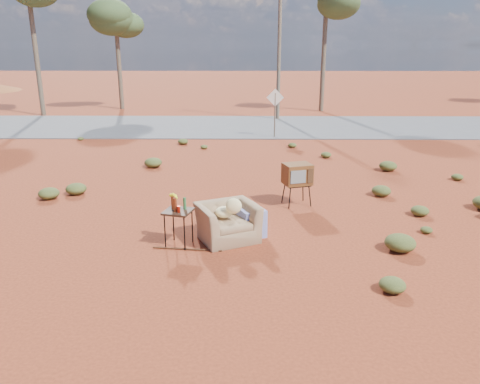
{
  "coord_description": "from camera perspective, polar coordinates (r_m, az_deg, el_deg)",
  "views": [
    {
      "loc": [
        0.18,
        -9.12,
        4.03
      ],
      "look_at": [
        0.06,
        1.13,
        0.8
      ],
      "focal_mm": 35.0,
      "sensor_mm": 36.0,
      "label": 1
    }
  ],
  "objects": [
    {
      "name": "rusty_bar",
      "position": [
        9.75,
        -6.46,
        -6.93
      ],
      "size": [
        1.45,
        0.2,
        0.04
      ],
      "primitive_type": "cylinder",
      "rotation": [
        0.0,
        1.57,
        -0.11
      ],
      "color": "#4A2713",
      "rests_on": "ground"
    },
    {
      "name": "road_sign",
      "position": [
        21.31,
        4.3,
        10.61
      ],
      "size": [
        0.78,
        0.06,
        2.19
      ],
      "color": "brown",
      "rests_on": "ground"
    },
    {
      "name": "utility_pole_center",
      "position": [
        26.68,
        4.82,
        17.66
      ],
      "size": [
        1.4,
        0.2,
        8.0
      ],
      "color": "brown",
      "rests_on": "ground"
    },
    {
      "name": "scrub_patch",
      "position": [
        14.11,
        -3.43,
        1.45
      ],
      "size": [
        17.49,
        8.07,
        0.33
      ],
      "color": "#4F5826",
      "rests_on": "ground"
    },
    {
      "name": "eucalyptus_near_left",
      "position": [
        32.21,
        -14.9,
        19.45
      ],
      "size": [
        3.2,
        3.2,
        6.6
      ],
      "color": "brown",
      "rests_on": "ground"
    },
    {
      "name": "highway",
      "position": [
        24.45,
        0.25,
        8.03
      ],
      "size": [
        140.0,
        7.0,
        0.04
      ],
      "primitive_type": "cube",
      "color": "#565659",
      "rests_on": "ground"
    },
    {
      "name": "ground",
      "position": [
        9.97,
        -0.42,
        -6.35
      ],
      "size": [
        140.0,
        140.0,
        0.0
      ],
      "primitive_type": "plane",
      "color": "#92391D",
      "rests_on": "ground"
    },
    {
      "name": "eucalyptus_center",
      "position": [
        30.6,
        10.49,
        21.7
      ],
      "size": [
        3.2,
        3.2,
        7.6
      ],
      "color": "brown",
      "rests_on": "ground"
    },
    {
      "name": "side_table",
      "position": [
        9.75,
        -7.69,
        -2.02
      ],
      "size": [
        0.66,
        0.66,
        1.08
      ],
      "rotation": [
        0.0,
        0.0,
        -0.27
      ],
      "color": "#331D12",
      "rests_on": "ground"
    },
    {
      "name": "tv_unit",
      "position": [
        12.2,
        7.0,
        2.11
      ],
      "size": [
        0.82,
        0.73,
        1.11
      ],
      "rotation": [
        0.0,
        0.0,
        0.31
      ],
      "color": "black",
      "rests_on": "ground"
    },
    {
      "name": "armchair",
      "position": [
        10.08,
        -1.01,
        -3.04
      ],
      "size": [
        1.58,
        1.42,
        1.06
      ],
      "rotation": [
        0.0,
        0.0,
        0.43
      ],
      "color": "#8E6E4D",
      "rests_on": "ground"
    }
  ]
}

